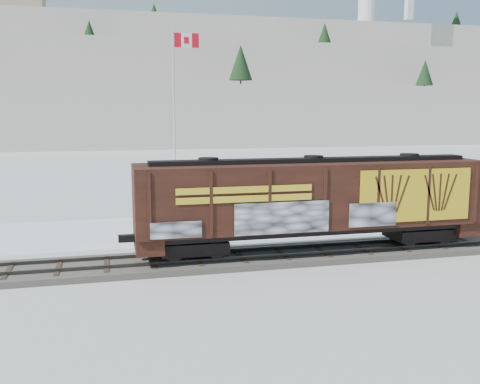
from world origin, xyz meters
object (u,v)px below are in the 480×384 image
object	(u,v)px
car_white	(293,216)
flagpole	(176,142)
hopper_railcar	(313,198)
car_silver	(181,219)
car_dark	(321,217)

from	to	relation	value
car_white	flagpole	bearing A→B (deg)	28.80
hopper_railcar	car_white	bearing A→B (deg)	79.71
flagpole	hopper_railcar	bearing A→B (deg)	-73.15
hopper_railcar	car_silver	bearing A→B (deg)	129.84
hopper_railcar	car_silver	world-z (taller)	hopper_railcar
car_white	car_silver	bearing A→B (deg)	80.29
car_silver	car_white	xyz separation A→B (m)	(6.42, -0.93, 0.03)
flagpole	car_silver	distance (m)	9.54
flagpole	car_silver	size ratio (longest dim) A/B	2.65
car_silver	car_dark	bearing A→B (deg)	-92.67
flagpole	car_white	distance (m)	11.77
hopper_railcar	car_silver	size ratio (longest dim) A/B	3.51
flagpole	car_silver	xyz separation A→B (m)	(-0.82, -8.67, -3.88)
flagpole	car_dark	world-z (taller)	flagpole
car_silver	car_dark	xyz separation A→B (m)	(8.19, -0.76, -0.14)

